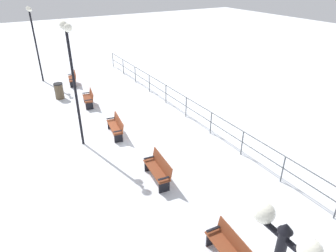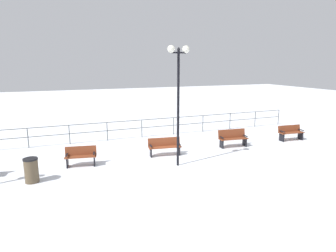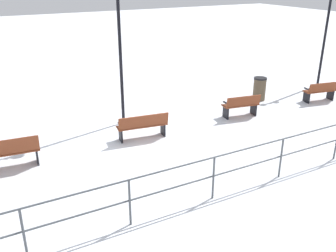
# 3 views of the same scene
# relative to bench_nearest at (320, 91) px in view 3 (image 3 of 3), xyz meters

# --- Properties ---
(ground_plane) EXTENTS (80.00, 80.00, 0.00)m
(ground_plane) POSITION_rel_bench_nearest_xyz_m (0.12, 8.06, -0.45)
(ground_plane) COLOR white
(ground_plane) RESTS_ON ground
(bench_nearest) EXTENTS (0.74, 1.46, 0.85)m
(bench_nearest) POSITION_rel_bench_nearest_xyz_m (0.00, 0.00, 0.00)
(bench_nearest) COLOR brown
(bench_nearest) RESTS_ON ground
(bench_second) EXTENTS (0.73, 1.43, 0.86)m
(bench_second) POSITION_rel_bench_nearest_xyz_m (0.13, 4.03, 0.01)
(bench_second) COLOR brown
(bench_second) RESTS_ON ground
(bench_third) EXTENTS (0.70, 1.68, 0.87)m
(bench_third) POSITION_rel_bench_nearest_xyz_m (0.07, 8.07, 0.02)
(bench_third) COLOR brown
(bench_third) RESTS_ON ground
(bench_fourth) EXTENTS (0.67, 1.65, 0.95)m
(bench_fourth) POSITION_rel_bench_nearest_xyz_m (0.00, 12.10, 0.05)
(bench_fourth) COLOR brown
(bench_fourth) RESTS_ON ground
(lamppost_near) EXTENTS (0.26, 0.96, 4.89)m
(lamppost_near) POSITION_rel_bench_nearest_xyz_m (1.68, -1.82, 2.93)
(lamppost_near) COLOR black
(lamppost_near) RESTS_ON ground
(lamppost_middle) EXTENTS (0.31, 0.98, 5.24)m
(lamppost_middle) POSITION_rel_bench_nearest_xyz_m (1.68, 8.08, 3.44)
(lamppost_middle) COLOR black
(lamppost_middle) RESTS_ON ground
(waterfront_railing) EXTENTS (0.05, 21.35, 1.12)m
(waterfront_railing) POSITION_rel_bench_nearest_xyz_m (-3.85, 8.06, 0.31)
(waterfront_railing) COLOR #4C5156
(waterfront_railing) RESTS_ON ground
(trash_bin) EXTENTS (0.54, 0.54, 0.96)m
(trash_bin) POSITION_rel_bench_nearest_xyz_m (1.37, 2.08, 0.04)
(trash_bin) COLOR brown
(trash_bin) RESTS_ON ground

